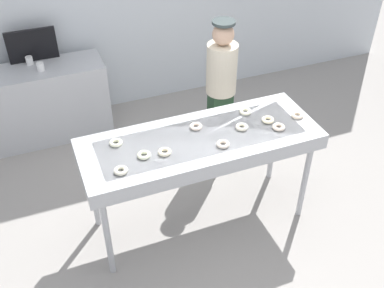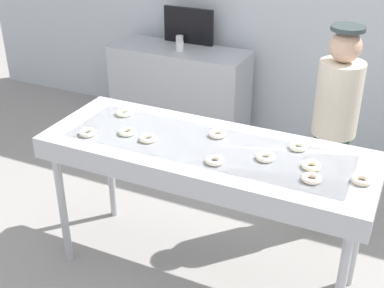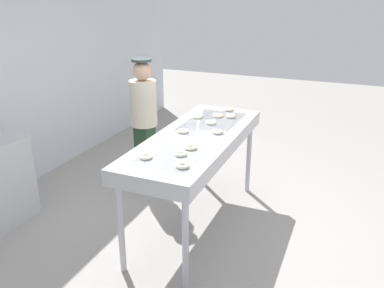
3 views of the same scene
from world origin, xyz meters
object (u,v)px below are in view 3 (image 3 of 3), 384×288
sugar_donut_9 (183,166)px  sugar_donut_1 (198,116)px  sugar_donut_5 (211,122)px  sugar_donut_7 (181,154)px  sugar_donut_6 (229,109)px  worker_baker (144,117)px  sugar_donut_8 (230,116)px  sugar_donut_2 (217,132)px  sugar_donut_4 (218,115)px  sugar_donut_3 (191,147)px  sugar_donut_10 (183,131)px  sugar_donut_0 (146,157)px  fryer_conveyor (196,143)px

sugar_donut_9 → sugar_donut_1: bearing=16.9°
sugar_donut_5 → sugar_donut_7: size_ratio=1.00×
sugar_donut_6 → worker_baker: bearing=108.3°
sugar_donut_1 → sugar_donut_8: size_ratio=1.00×
sugar_donut_2 → worker_baker: 1.24m
sugar_donut_4 → sugar_donut_8: (0.03, -0.14, 0.00)m
sugar_donut_3 → sugar_donut_5: (0.76, 0.08, 0.00)m
sugar_donut_6 → sugar_donut_3: bearing=-177.2°
sugar_donut_8 → sugar_donut_10: 0.74m
sugar_donut_1 → sugar_donut_3: same height
sugar_donut_4 → sugar_donut_8: size_ratio=1.00×
sugar_donut_5 → sugar_donut_9: (-1.15, -0.18, 0.00)m
sugar_donut_3 → sugar_donut_9: 0.41m
sugar_donut_6 → sugar_donut_1: bearing=150.8°
sugar_donut_2 → sugar_donut_5: 0.31m
sugar_donut_3 → sugar_donut_4: same height
sugar_donut_1 → sugar_donut_8: bearing=-63.9°
sugar_donut_0 → sugar_donut_7: size_ratio=1.00×
sugar_donut_2 → sugar_donut_4: size_ratio=1.00×
sugar_donut_8 → worker_baker: size_ratio=0.07×
sugar_donut_3 → sugar_donut_7: 0.17m
sugar_donut_3 → sugar_donut_4: bearing=5.8°
sugar_donut_0 → sugar_donut_2: same height
sugar_donut_2 → sugar_donut_9: (-0.89, -0.02, 0.00)m
sugar_donut_10 → sugar_donut_0: bearing=178.0°
sugar_donut_4 → sugar_donut_7: size_ratio=1.00×
sugar_donut_4 → sugar_donut_6: same height
sugar_donut_7 → sugar_donut_8: same height
sugar_donut_7 → sugar_donut_8: size_ratio=1.00×
sugar_donut_2 → sugar_donut_9: same height
fryer_conveyor → sugar_donut_10: 0.18m
sugar_donut_4 → worker_baker: bearing=92.2°
sugar_donut_0 → worker_baker: size_ratio=0.07×
sugar_donut_5 → sugar_donut_8: same height
fryer_conveyor → sugar_donut_5: size_ratio=18.93×
sugar_donut_1 → sugar_donut_4: size_ratio=1.00×
sugar_donut_7 → worker_baker: (1.16, 1.02, -0.12)m
sugar_donut_3 → sugar_donut_9: bearing=-166.4°
sugar_donut_0 → sugar_donut_5: (1.10, -0.19, 0.00)m
sugar_donut_6 → sugar_donut_8: (-0.26, -0.10, 0.00)m
sugar_donut_9 → sugar_donut_10: 0.85m
fryer_conveyor → sugar_donut_5: sugar_donut_5 is taller
sugar_donut_1 → sugar_donut_2: bearing=-136.8°
sugar_donut_3 → sugar_donut_2: bearing=-9.2°
sugar_donut_1 → sugar_donut_9: 1.35m
fryer_conveyor → sugar_donut_3: (-0.36, -0.10, 0.10)m
sugar_donut_0 → sugar_donut_3: (0.35, -0.27, 0.00)m
sugar_donut_2 → sugar_donut_4: bearing=19.1°
sugar_donut_9 → fryer_conveyor: bearing=14.4°
sugar_donut_5 → fryer_conveyor: bearing=177.8°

